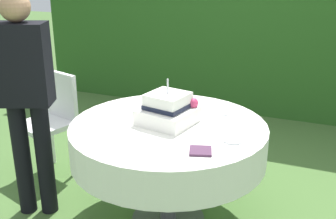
{
  "coord_description": "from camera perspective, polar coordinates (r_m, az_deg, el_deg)",
  "views": [
    {
      "loc": [
        0.97,
        -2.35,
        1.78
      ],
      "look_at": [
        -0.01,
        0.01,
        0.85
      ],
      "focal_mm": 44.07,
      "sensor_mm": 36.0,
      "label": 1
    }
  ],
  "objects": [
    {
      "name": "garden_chair",
      "position": [
        3.64,
        -15.7,
        -0.65
      ],
      "size": [
        0.5,
        0.5,
        0.89
      ],
      "color": "white",
      "rests_on": "ground_plane"
    },
    {
      "name": "cake_table",
      "position": [
        2.79,
        0.04,
        -4.38
      ],
      "size": [
        1.32,
        1.32,
        0.75
      ],
      "color": "#4C4C51",
      "rests_on": "ground_plane"
    },
    {
      "name": "standing_person",
      "position": [
        2.96,
        -19.14,
        2.22
      ],
      "size": [
        0.41,
        0.32,
        1.6
      ],
      "color": "black",
      "rests_on": "ground_plane"
    },
    {
      "name": "napkin_stack",
      "position": [
        2.36,
        4.53,
        -5.73
      ],
      "size": [
        0.16,
        0.16,
        0.01
      ],
      "primitive_type": "cube",
      "rotation": [
        0.0,
        0.0,
        0.31
      ],
      "color": "#4C2D47",
      "rests_on": "cake_table"
    },
    {
      "name": "serving_plate_far",
      "position": [
        2.96,
        7.82,
        -0.41
      ],
      "size": [
        0.11,
        0.11,
        0.01
      ],
      "primitive_type": "cylinder",
      "color": "white",
      "rests_on": "cake_table"
    },
    {
      "name": "serving_plate_near",
      "position": [
        2.52,
        8.96,
        -4.25
      ],
      "size": [
        0.12,
        0.12,
        0.01
      ],
      "primitive_type": "cylinder",
      "color": "white",
      "rests_on": "cake_table"
    },
    {
      "name": "foliage_hedge",
      "position": [
        5.17,
        11.68,
        12.13
      ],
      "size": [
        5.42,
        0.62,
        2.21
      ],
      "primitive_type": "cube",
      "color": "#28561E",
      "rests_on": "ground_plane"
    },
    {
      "name": "serving_plate_left",
      "position": [
        3.22,
        -2.2,
        1.47
      ],
      "size": [
        0.15,
        0.15,
        0.01
      ],
      "primitive_type": "cylinder",
      "color": "white",
      "rests_on": "cake_table"
    },
    {
      "name": "ground_plane",
      "position": [
        3.1,
        0.04,
        -14.94
      ],
      "size": [
        20.0,
        20.0,
        0.0
      ],
      "primitive_type": "plane",
      "color": "#476B33"
    },
    {
      "name": "wedding_cake",
      "position": [
        2.73,
        0.03,
        -0.07
      ],
      "size": [
        0.39,
        0.39,
        0.31
      ],
      "color": "white",
      "rests_on": "cake_table"
    }
  ]
}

